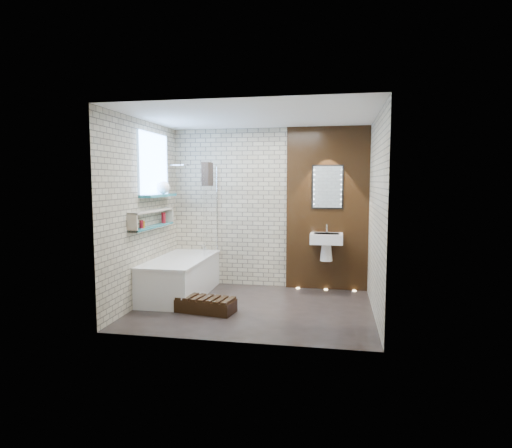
% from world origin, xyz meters
% --- Properties ---
extents(ground, '(3.20, 3.20, 0.00)m').
position_xyz_m(ground, '(0.00, 0.00, 0.00)').
color(ground, black).
rests_on(ground, ground).
extents(room_shell, '(3.24, 3.20, 2.60)m').
position_xyz_m(room_shell, '(0.00, 0.00, 1.30)').
color(room_shell, '#9D947D').
rests_on(room_shell, ground).
extents(walnut_panel, '(1.30, 0.06, 2.60)m').
position_xyz_m(walnut_panel, '(0.95, 1.27, 1.30)').
color(walnut_panel, black).
rests_on(walnut_panel, ground).
extents(clerestory_window, '(0.18, 1.00, 0.94)m').
position_xyz_m(clerestory_window, '(-1.57, 0.35, 1.90)').
color(clerestory_window, '#7FADE0').
rests_on(clerestory_window, room_shell).
extents(display_niche, '(0.14, 1.30, 0.26)m').
position_xyz_m(display_niche, '(-1.53, 0.15, 1.20)').
color(display_niche, teal).
rests_on(display_niche, room_shell).
extents(bathtub, '(0.79, 1.74, 0.70)m').
position_xyz_m(bathtub, '(-1.22, 0.45, 0.29)').
color(bathtub, white).
rests_on(bathtub, ground).
extents(bath_screen, '(0.01, 0.78, 1.40)m').
position_xyz_m(bath_screen, '(-0.87, 0.89, 1.28)').
color(bath_screen, white).
rests_on(bath_screen, bathtub).
extents(towel, '(0.11, 0.28, 0.36)m').
position_xyz_m(towel, '(-0.87, 0.73, 1.85)').
color(towel, '#292521').
rests_on(towel, bath_screen).
extents(shower_head, '(0.18, 0.18, 0.02)m').
position_xyz_m(shower_head, '(-1.30, 0.95, 2.00)').
color(shower_head, silver).
rests_on(shower_head, room_shell).
extents(washbasin, '(0.50, 0.36, 0.58)m').
position_xyz_m(washbasin, '(0.95, 1.07, 0.79)').
color(washbasin, white).
rests_on(washbasin, walnut_panel).
extents(led_mirror, '(0.50, 0.02, 0.70)m').
position_xyz_m(led_mirror, '(0.95, 1.23, 1.65)').
color(led_mirror, black).
rests_on(led_mirror, walnut_panel).
extents(walnut_step, '(0.82, 0.47, 0.17)m').
position_xyz_m(walnut_step, '(-0.60, -0.30, 0.09)').
color(walnut_step, black).
rests_on(walnut_step, ground).
extents(niche_bottles, '(0.07, 0.84, 0.16)m').
position_xyz_m(niche_bottles, '(-1.53, 0.26, 1.17)').
color(niche_bottles, '#926216').
rests_on(niche_bottles, display_niche).
extents(sill_vases, '(0.19, 0.19, 0.19)m').
position_xyz_m(sill_vases, '(-1.50, 0.51, 1.65)').
color(sill_vases, white).
rests_on(sill_vases, clerestory_window).
extents(floor_uplights, '(0.96, 0.06, 0.01)m').
position_xyz_m(floor_uplights, '(0.95, 1.20, 0.01)').
color(floor_uplights, '#FFD899').
rests_on(floor_uplights, ground).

